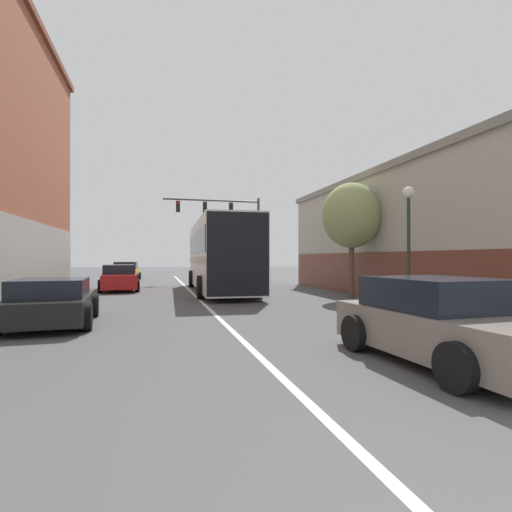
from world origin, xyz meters
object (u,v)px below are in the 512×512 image
parked_car_left_near (119,278)px  street_lamp (409,236)px  parked_car_left_far (126,272)px  street_tree_near (351,216)px  bus (220,253)px  hatchback_foreground (443,322)px  traffic_signal_gantry (228,219)px  parked_car_left_mid (52,302)px

parked_car_left_near → street_lamp: street_lamp is taller
parked_car_left_far → street_tree_near: bearing=-146.5°
bus → street_lamp: (4.16, -10.00, 0.42)m
hatchback_foreground → traffic_signal_gantry: 23.85m
hatchback_foreground → street_lamp: (2.75, 4.84, 1.75)m
street_tree_near → hatchback_foreground: bearing=-109.8°
hatchback_foreground → parked_car_left_near: bearing=18.0°
street_lamp → parked_car_left_far: bearing=113.6°
bus → parked_car_left_near: bearing=69.3°
parked_car_left_near → parked_car_left_far: size_ratio=1.01×
parked_car_left_near → bus: bearing=-117.9°
parked_car_left_near → street_tree_near: 12.63m
bus → traffic_signal_gantry: size_ratio=1.61×
parked_car_left_near → traffic_signal_gantry: bearing=-52.8°
parked_car_left_mid → street_tree_near: bearing=-71.5°
street_lamp → hatchback_foreground: bearing=-119.6°
street_lamp → street_tree_near: street_tree_near is taller
bus → traffic_signal_gantry: 9.28m
street_lamp → bus: bearing=112.6°
parked_car_left_near → traffic_signal_gantry: (7.12, 6.53, 3.99)m
street_lamp → parked_car_left_mid: bearing=175.4°
parked_car_left_mid → street_tree_near: street_tree_near is taller
bus → parked_car_left_near: 5.74m
street_lamp → street_tree_near: 5.53m
traffic_signal_gantry → street_lamp: size_ratio=1.83×
bus → parked_car_left_mid: 10.99m
parked_car_left_mid → street_lamp: size_ratio=1.03×
street_tree_near → parked_car_left_mid: bearing=-157.5°
street_tree_near → traffic_signal_gantry: bearing=103.1°
bus → parked_car_left_mid: bearing=149.4°
street_tree_near → parked_car_left_far: bearing=122.2°
traffic_signal_gantry → street_tree_near: size_ratio=1.42×
parked_car_left_near → street_tree_near: (10.22, -6.82, 2.92)m
bus → parked_car_left_mid: size_ratio=2.86×
parked_car_left_near → traffic_signal_gantry: traffic_signal_gantry is taller
parked_car_left_mid → street_tree_near: 12.18m
hatchback_foreground → street_lamp: bearing=-32.8°
hatchback_foreground → parked_car_left_near: 18.21m
parked_car_left_near → parked_car_left_mid: (-0.68, -11.34, -0.08)m
hatchback_foreground → street_tree_near: 11.19m
parked_car_left_near → street_tree_near: size_ratio=0.94×
bus → parked_car_left_far: bearing=26.2°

